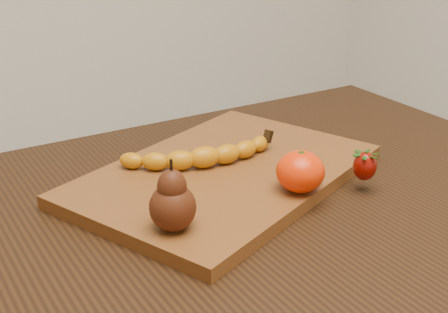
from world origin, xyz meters
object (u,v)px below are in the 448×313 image
mandarin (300,171)px  pear (172,195)px  cutting_board (224,175)px  table (250,255)px

mandarin → pear: bearing=-178.6°
mandarin → cutting_board: bearing=114.1°
table → pear: size_ratio=11.05×
table → mandarin: bearing=-49.7°
pear → cutting_board: bearing=39.8°
pear → table: bearing=20.8°
table → mandarin: 0.16m
cutting_board → pear: pear is taller
table → cutting_board: bearing=96.4°
table → mandarin: (0.05, -0.05, 0.15)m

